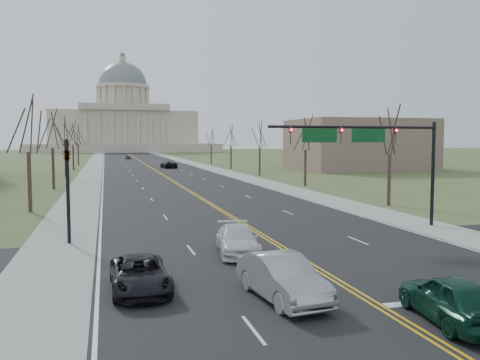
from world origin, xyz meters
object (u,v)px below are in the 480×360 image
car_far_sb (128,157)px  car_nb_inner_lead (453,298)px  signal_left (68,179)px  car_sb_outer_lead (140,274)px  car_sb_inner_lead (282,278)px  car_sb_inner_second (237,240)px  signal_mast (368,143)px  car_far_nb (169,164)px

car_far_sb → car_nb_inner_lead: bearing=-87.6°
signal_left → car_sb_outer_lead: signal_left is taller
car_far_sb → signal_left: bearing=-93.1°
car_sb_inner_lead → car_sb_inner_second: car_sb_inner_lead is taller
car_sb_inner_second → car_far_sb: car_sb_inner_second is taller
car_nb_inner_lead → car_sb_outer_lead: bearing=-25.7°
car_nb_inner_lead → car_sb_inner_second: size_ratio=0.95×
car_nb_inner_lead → car_sb_inner_lead: car_sb_inner_lead is taller
signal_mast → car_sb_inner_second: bearing=-153.9°
signal_left → car_far_nb: 77.76m
car_sb_inner_lead → car_sb_outer_lead: bearing=147.3°
car_sb_outer_lead → car_sb_inner_second: 7.62m
car_far_nb → car_far_sb: size_ratio=1.39×
signal_left → car_far_sb: (8.90, 129.09, -3.01)m
signal_left → car_sb_inner_second: bearing=-29.9°
signal_mast → car_far_nb: signal_mast is taller
signal_mast → car_far_sb: (-10.05, 129.09, -5.06)m
signal_mast → car_sb_inner_second: (-10.23, -5.01, -5.03)m
car_sb_inner_second → car_far_sb: bearing=97.8°
signal_mast → car_sb_outer_lead: bearing=-146.3°
car_sb_outer_lead → car_far_sb: size_ratio=1.18×
car_sb_outer_lead → car_sb_inner_second: (5.38, 5.39, 0.06)m
car_nb_inner_lead → car_sb_inner_second: (-4.26, 11.55, -0.09)m
car_sb_outer_lead → car_far_sb: (5.57, 139.50, 0.02)m
signal_mast → car_nb_inner_lead: bearing=-109.8°
signal_mast → car_far_nb: 76.52m
signal_mast → car_nb_inner_lead: 18.29m
signal_left → signal_mast: bearing=-0.0°
signal_left → car_far_nb: size_ratio=1.07×
signal_left → car_far_nb: (14.93, 76.25, -2.92)m
signal_mast → car_sb_inner_lead: signal_mast is taller
car_sb_outer_lead → car_far_nb: 87.43m
car_sb_inner_lead → car_sb_outer_lead: (-5.08, 2.45, -0.17)m
car_sb_inner_lead → car_far_sb: 141.95m
signal_mast → car_sb_outer_lead: (-15.62, -10.40, -5.09)m
signal_left → car_nb_inner_lead: bearing=-51.9°
car_sb_inner_second → car_nb_inner_lead: bearing=-61.9°
signal_mast → car_nb_inner_lead: size_ratio=2.56×
car_sb_inner_lead → car_sb_outer_lead: 5.64m
signal_left → car_nb_inner_lead: 21.24m
signal_left → car_sb_inner_lead: signal_left is taller
signal_mast → signal_left: (-18.95, 0.00, -2.05)m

